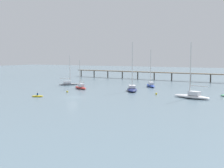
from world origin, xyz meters
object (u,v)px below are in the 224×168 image
sailboat_white (192,95)px  mooring_buoy_far (67,92)px  pier (184,72)px  sailboat_gray (69,83)px  sailboat_red (81,87)px  dinghy_yellow (38,96)px  sailboat_navy (132,88)px  sailboat_blue (151,84)px  mooring_buoy_inner (156,94)px

sailboat_white → mooring_buoy_far: size_ratio=26.45×
pier → sailboat_gray: bearing=-132.5°
sailboat_red → dinghy_yellow: sailboat_red is taller
sailboat_navy → sailboat_white: size_ratio=1.05×
sailboat_red → sailboat_navy: size_ratio=0.63×
pier → sailboat_navy: bearing=-97.7°
sailboat_white → dinghy_yellow: bearing=-156.0°
sailboat_red → mooring_buoy_far: size_ratio=17.60×
pier → sailboat_blue: 27.31m
sailboat_white → mooring_buoy_inner: sailboat_white is taller
sailboat_blue → dinghy_yellow: bearing=-115.6°
mooring_buoy_inner → mooring_buoy_far: bearing=-162.9°
sailboat_gray → sailboat_white: sailboat_white is taller
sailboat_red → sailboat_blue: 23.25m
sailboat_blue → mooring_buoy_far: sailboat_blue is taller
pier → sailboat_navy: 40.37m
sailboat_gray → sailboat_white: 46.62m
sailboat_navy → mooring_buoy_far: (-14.44, -11.80, -0.50)m
sailboat_navy → sailboat_white: bearing=-19.7°
mooring_buoy_inner → sailboat_gray: bearing=164.5°
sailboat_navy → dinghy_yellow: (-15.92, -22.07, -0.55)m
pier → mooring_buoy_far: size_ratio=157.83×
mooring_buoy_inner → sailboat_red: bearing=175.6°
sailboat_gray → dinghy_yellow: (10.51, -27.28, -0.46)m
sailboat_blue → mooring_buoy_far: (-15.35, -24.93, -0.52)m
pier → sailboat_white: (13.28, -46.57, -2.96)m
dinghy_yellow → mooring_buoy_inner: (24.90, 17.46, 0.06)m
dinghy_yellow → mooring_buoy_inner: dinghy_yellow is taller
sailboat_navy → sailboat_blue: 13.16m
sailboat_gray → mooring_buoy_inner: size_ratio=19.44×
mooring_buoy_inner → sailboat_navy: bearing=152.9°
sailboat_blue → dinghy_yellow: sailboat_blue is taller
pier → sailboat_red: 47.82m
pier → sailboat_gray: size_ratio=7.79×
sailboat_blue → sailboat_red: bearing=-137.1°
pier → sailboat_navy: (-5.38, -39.91, -2.95)m
dinghy_yellow → mooring_buoy_inner: 30.42m
sailboat_white → mooring_buoy_far: bearing=-171.2°
pier → sailboat_white: sailboat_white is taller
sailboat_navy → sailboat_blue: (0.91, 13.12, 0.01)m
sailboat_navy → sailboat_gray: (-26.43, 5.21, -0.09)m
pier → mooring_buoy_far: pier is taller
pier → sailboat_white: 48.52m
sailboat_navy → dinghy_yellow: size_ratio=4.39×
sailboat_navy → mooring_buoy_far: size_ratio=27.84×
mooring_buoy_far → sailboat_white: bearing=8.8°
pier → mooring_buoy_far: bearing=-111.0°
sailboat_red → mooring_buoy_far: 9.28m
sailboat_blue → mooring_buoy_inner: sailboat_blue is taller
sailboat_red → dinghy_yellow: 19.38m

